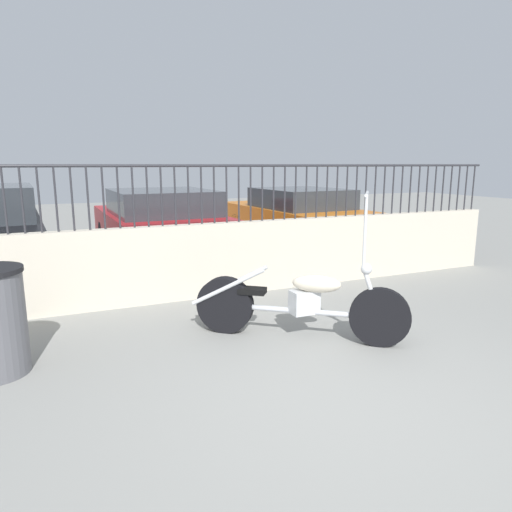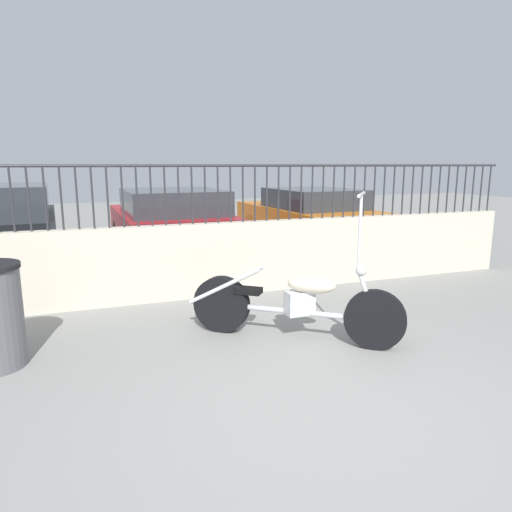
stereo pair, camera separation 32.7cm
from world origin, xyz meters
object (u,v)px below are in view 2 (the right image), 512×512
motorcycle_silver (284,303)px  car_red (172,224)px  car_orange (310,217)px  car_black (0,227)px

motorcycle_silver → car_red: 4.35m
motorcycle_silver → car_orange: bearing=98.7°
motorcycle_silver → car_black: size_ratio=0.40×
car_black → car_orange: size_ratio=1.11×
car_orange → motorcycle_silver: bearing=147.1°
motorcycle_silver → car_black: bearing=163.0°
car_black → car_red: 2.91m
car_black → car_orange: (5.89, -0.05, -0.06)m
car_black → car_orange: car_black is taller
car_black → car_red: car_black is taller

